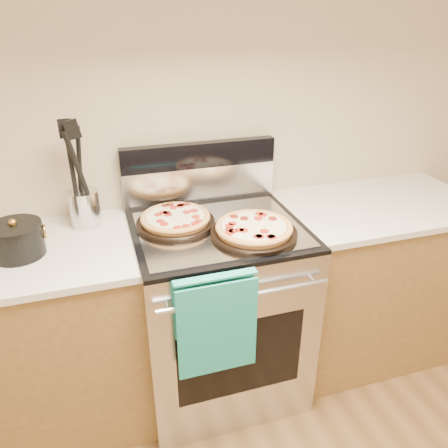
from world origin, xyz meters
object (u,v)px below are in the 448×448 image
object	(u,v)px
range_body	(218,311)
pepperoni_pizza_front	(254,229)
saucepan	(17,241)
utensil_crock	(85,208)
pepperoni_pizza_back	(176,219)

from	to	relation	value
range_body	pepperoni_pizza_front	world-z (taller)	pepperoni_pizza_front
range_body	saucepan	xyz separation A→B (m)	(-0.82, 0.01, 0.52)
pepperoni_pizza_front	utensil_crock	world-z (taller)	utensil_crock
range_body	pepperoni_pizza_back	distance (m)	0.53
pepperoni_pizza_front	range_body	bearing A→B (deg)	133.31
pepperoni_pizza_front	utensil_crock	xyz separation A→B (m)	(-0.68, 0.34, 0.04)
range_body	utensil_crock	world-z (taller)	utensil_crock
range_body	utensil_crock	size ratio (longest dim) A/B	5.38
range_body	pepperoni_pizza_back	bearing A→B (deg)	158.30
range_body	pepperoni_pizza_back	size ratio (longest dim) A/B	2.60
saucepan	utensil_crock	bearing A→B (deg)	36.65
utensil_crock	pepperoni_pizza_front	bearing A→B (deg)	-26.80
pepperoni_pizza_back	range_body	bearing A→B (deg)	-21.70
pepperoni_pizza_back	saucepan	size ratio (longest dim) A/B	1.72
utensil_crock	saucepan	world-z (taller)	utensil_crock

